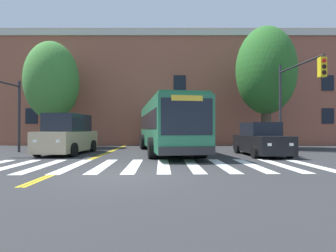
% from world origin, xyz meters
% --- Properties ---
extents(ground_plane, '(120.00, 120.00, 0.00)m').
position_xyz_m(ground_plane, '(0.00, 0.00, 0.00)').
color(ground_plane, '#303033').
extents(crosswalk, '(15.34, 4.61, 0.01)m').
position_xyz_m(crosswalk, '(0.04, 2.33, 0.00)').
color(crosswalk, white).
rests_on(crosswalk, ground).
extents(lane_line_yellow_inner, '(0.12, 36.00, 0.01)m').
position_xyz_m(lane_line_yellow_inner, '(-2.46, 16.33, 0.00)').
color(lane_line_yellow_inner, gold).
rests_on(lane_line_yellow_inner, ground).
extents(lane_line_yellow_outer, '(0.12, 36.00, 0.01)m').
position_xyz_m(lane_line_yellow_outer, '(-2.30, 16.33, 0.00)').
color(lane_line_yellow_outer, gold).
rests_on(lane_line_yellow_outer, ground).
extents(city_bus, '(4.38, 11.77, 3.23)m').
position_xyz_m(city_bus, '(1.36, 8.60, 1.74)').
color(city_bus, '#28704C').
rests_on(city_bus, ground).
extents(car_tan_near_lane, '(2.42, 5.15, 2.39)m').
position_xyz_m(car_tan_near_lane, '(-4.57, 7.33, 1.13)').
color(car_tan_near_lane, tan).
rests_on(car_tan_near_lane, ground).
extents(car_black_far_lane, '(2.29, 4.60, 1.87)m').
position_xyz_m(car_black_far_lane, '(6.75, 6.48, 0.85)').
color(car_black_far_lane, black).
rests_on(car_black_far_lane, ground).
extents(traffic_light_near_corner, '(0.69, 4.22, 5.70)m').
position_xyz_m(traffic_light_near_corner, '(9.03, 7.07, 3.86)').
color(traffic_light_near_corner, '#28282D').
rests_on(traffic_light_near_corner, ground).
extents(traffic_light_far_corner, '(0.50, 3.43, 4.65)m').
position_xyz_m(traffic_light_far_corner, '(-8.36, 7.10, 3.15)').
color(traffic_light_far_corner, '#28282D').
rests_on(traffic_light_far_corner, ground).
extents(street_tree_curbside_large, '(6.03, 5.88, 9.22)m').
position_xyz_m(street_tree_curbside_large, '(8.85, 11.25, 5.87)').
color(street_tree_curbside_large, '#4C3D2D').
rests_on(street_tree_curbside_large, ground).
extents(street_tree_curbside_small, '(5.58, 5.66, 8.41)m').
position_xyz_m(street_tree_curbside_small, '(-7.71, 12.20, 5.29)').
color(street_tree_curbside_small, '#4C3D2D').
rests_on(street_tree_curbside_small, ground).
extents(building_facade, '(33.63, 9.52, 10.71)m').
position_xyz_m(building_facade, '(2.52, 19.98, 5.36)').
color(building_facade, '#9E5642').
rests_on(building_facade, ground).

